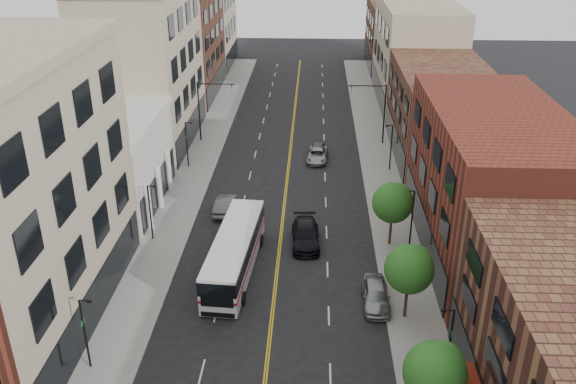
# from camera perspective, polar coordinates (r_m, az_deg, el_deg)

# --- Properties ---
(sidewalk_left) EXTENTS (4.00, 110.00, 0.15)m
(sidewalk_left) POSITION_cam_1_polar(r_m,az_deg,el_deg) (63.28, -9.26, 0.59)
(sidewalk_left) COLOR gray
(sidewalk_left) RESTS_ON ground
(sidewalk_right) EXTENTS (4.00, 110.00, 0.15)m
(sidewalk_right) POSITION_cam_1_polar(r_m,az_deg,el_deg) (62.43, 9.03, 0.25)
(sidewalk_right) COLOR gray
(sidewalk_right) RESTS_ON ground
(bldg_l_tanoffice) EXTENTS (10.00, 22.00, 18.00)m
(bldg_l_tanoffice) POSITION_cam_1_polar(r_m,az_deg,el_deg) (43.06, -24.92, -0.89)
(bldg_l_tanoffice) COLOR tan
(bldg_l_tanoffice) RESTS_ON ground
(bldg_l_white) EXTENTS (10.00, 14.00, 8.00)m
(bldg_l_white) POSITION_cam_1_polar(r_m,az_deg,el_deg) (60.05, -16.81, 2.48)
(bldg_l_white) COLOR silver
(bldg_l_white) RESTS_ON ground
(bldg_l_far_a) EXTENTS (10.00, 20.00, 18.00)m
(bldg_l_far_a) POSITION_cam_1_polar(r_m,az_deg,el_deg) (73.93, -13.24, 11.27)
(bldg_l_far_a) COLOR tan
(bldg_l_far_a) RESTS_ON ground
(bldg_l_far_b) EXTENTS (10.00, 20.00, 15.00)m
(bldg_l_far_b) POSITION_cam_1_polar(r_m,az_deg,el_deg) (93.19, -9.99, 13.48)
(bldg_l_far_b) COLOR #552C22
(bldg_l_far_b) RESTS_ON ground
(bldg_l_far_c) EXTENTS (10.00, 16.00, 20.00)m
(bldg_l_far_c) POSITION_cam_1_polar(r_m,az_deg,el_deg) (110.12, -8.14, 16.76)
(bldg_l_far_c) COLOR tan
(bldg_l_far_c) RESTS_ON ground
(bldg_r_mid) EXTENTS (10.00, 22.00, 12.00)m
(bldg_r_mid) POSITION_cam_1_polar(r_m,az_deg,el_deg) (51.56, 18.44, 0.81)
(bldg_r_mid) COLOR maroon
(bldg_r_mid) RESTS_ON ground
(bldg_r_far_a) EXTENTS (10.00, 20.00, 10.00)m
(bldg_r_far_a) POSITION_cam_1_polar(r_m,az_deg,el_deg) (70.96, 14.17, 7.20)
(bldg_r_far_a) COLOR #552C22
(bldg_r_far_a) RESTS_ON ground
(bldg_r_far_b) EXTENTS (10.00, 22.00, 14.00)m
(bldg_r_far_b) POSITION_cam_1_polar(r_m,az_deg,el_deg) (90.39, 11.88, 12.63)
(bldg_r_far_b) COLOR tan
(bldg_r_far_b) RESTS_ON ground
(bldg_r_far_c) EXTENTS (10.00, 18.00, 11.00)m
(bldg_r_far_c) POSITION_cam_1_polar(r_m,az_deg,el_deg) (110.07, 10.28, 14.22)
(bldg_r_far_c) COLOR #552C22
(bldg_r_far_c) RESTS_ON ground
(tree_r_1) EXTENTS (3.40, 3.40, 5.59)m
(tree_r_1) POSITION_cam_1_polar(r_m,az_deg,el_deg) (34.32, 13.72, -15.92)
(tree_r_1) COLOR black
(tree_r_1) RESTS_ON sidewalk_right
(tree_r_2) EXTENTS (3.40, 3.40, 5.59)m
(tree_r_2) POSITION_cam_1_polar(r_m,az_deg,el_deg) (42.20, 11.38, -6.94)
(tree_r_2) COLOR black
(tree_r_2) RESTS_ON sidewalk_right
(tree_r_3) EXTENTS (3.40, 3.40, 5.59)m
(tree_r_3) POSITION_cam_1_polar(r_m,az_deg,el_deg) (50.84, 9.86, -0.88)
(tree_r_3) COLOR black
(tree_r_3) RESTS_ON sidewalk_right
(lamp_l_1) EXTENTS (0.81, 0.55, 5.05)m
(lamp_l_1) POSITION_cam_1_polar(r_m,az_deg,el_deg) (39.80, -18.46, -12.15)
(lamp_l_1) COLOR black
(lamp_l_1) RESTS_ON sidewalk_left
(lamp_l_2) EXTENTS (0.81, 0.55, 5.05)m
(lamp_l_2) POSITION_cam_1_polar(r_m,az_deg,el_deg) (52.64, -12.75, -1.60)
(lamp_l_2) COLOR black
(lamp_l_2) RESTS_ON sidewalk_left
(lamp_l_3) EXTENTS (0.81, 0.55, 5.05)m
(lamp_l_3) POSITION_cam_1_polar(r_m,az_deg,el_deg) (66.86, -9.42, 4.67)
(lamp_l_3) COLOR black
(lamp_l_3) RESTS_ON sidewalk_left
(lamp_r_1) EXTENTS (0.81, 0.55, 5.05)m
(lamp_r_1) POSITION_cam_1_polar(r_m,az_deg,el_deg) (38.31, 14.86, -13.27)
(lamp_r_1) COLOR black
(lamp_r_1) RESTS_ON sidewalk_right
(lamp_r_2) EXTENTS (0.81, 0.55, 5.05)m
(lamp_r_2) POSITION_cam_1_polar(r_m,az_deg,el_deg) (51.52, 11.50, -2.10)
(lamp_r_2) COLOR black
(lamp_r_2) RESTS_ON sidewalk_right
(lamp_r_3) EXTENTS (0.81, 0.55, 5.05)m
(lamp_r_3) POSITION_cam_1_polar(r_m,az_deg,el_deg) (65.98, 9.60, 4.36)
(lamp_r_3) COLOR black
(lamp_r_3) RESTS_ON sidewalk_right
(signal_mast_left) EXTENTS (4.49, 0.18, 7.20)m
(signal_mast_left) POSITION_cam_1_polar(r_m,az_deg,el_deg) (73.60, -7.79, 8.11)
(signal_mast_left) COLOR black
(signal_mast_left) RESTS_ON sidewalk_left
(signal_mast_right) EXTENTS (4.49, 0.18, 7.20)m
(signal_mast_right) POSITION_cam_1_polar(r_m,az_deg,el_deg) (72.86, 8.48, 7.89)
(signal_mast_right) COLOR black
(signal_mast_right) RESTS_ON sidewalk_right
(city_bus) EXTENTS (3.73, 12.77, 3.24)m
(city_bus) POSITION_cam_1_polar(r_m,az_deg,el_deg) (47.74, -5.02, -5.51)
(city_bus) COLOR silver
(city_bus) RESTS_ON ground
(car_parked_far) EXTENTS (1.96, 4.79, 1.63)m
(car_parked_far) POSITION_cam_1_polar(r_m,az_deg,el_deg) (44.96, 8.23, -9.51)
(car_parked_far) COLOR #919397
(car_parked_far) RESTS_ON ground
(car_lane_behind) EXTENTS (1.73, 4.55, 1.48)m
(car_lane_behind) POSITION_cam_1_polar(r_m,az_deg,el_deg) (57.35, -5.93, -1.21)
(car_lane_behind) COLOR #525257
(car_lane_behind) RESTS_ON ground
(car_lane_a) EXTENTS (2.60, 5.80, 1.65)m
(car_lane_a) POSITION_cam_1_polar(r_m,az_deg,el_deg) (51.88, 1.66, -4.04)
(car_lane_a) COLOR black
(car_lane_a) RESTS_ON ground
(car_lane_b) EXTENTS (2.52, 4.90, 1.32)m
(car_lane_b) POSITION_cam_1_polar(r_m,az_deg,el_deg) (68.62, 2.75, 3.47)
(car_lane_b) COLOR #95989B
(car_lane_b) RESTS_ON ground
(car_lane_c) EXTENTS (2.06, 4.35, 1.44)m
(car_lane_c) POSITION_cam_1_polar(r_m,az_deg,el_deg) (69.79, 2.75, 3.92)
(car_lane_c) COLOR #434247
(car_lane_c) RESTS_ON ground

